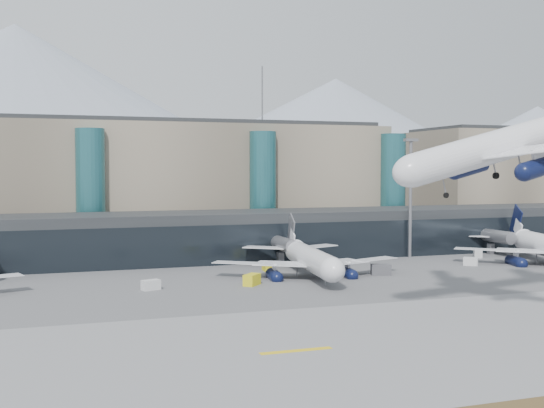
{
  "coord_description": "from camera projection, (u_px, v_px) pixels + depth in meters",
  "views": [
    {
      "loc": [
        -44.98,
        -81.16,
        19.21
      ],
      "look_at": [
        -6.84,
        32.0,
        12.96
      ],
      "focal_mm": 45.0,
      "sensor_mm": 36.0,
      "label": 1
    }
  ],
  "objects": [
    {
      "name": "veh_a",
      "position": [
        151.0,
        285.0,
        107.59
      ],
      "size": [
        3.18,
        2.42,
        1.59
      ],
      "primitive_type": "cube",
      "rotation": [
        0.0,
        0.0,
        0.33
      ],
      "color": "silver",
      "rests_on": "ground"
    },
    {
      "name": "terminal_east",
      "position": [
        528.0,
        181.0,
        206.82
      ],
      "size": [
        70.0,
        30.0,
        31.0
      ],
      "color": "gray",
      "rests_on": "ground"
    },
    {
      "name": "mountain_ridge",
      "position": [
        138.0,
        129.0,
        454.46
      ],
      "size": [
        910.0,
        400.0,
        110.0
      ],
      "color": "gray",
      "rests_on": "ground"
    },
    {
      "name": "veh_c",
      "position": [
        381.0,
        270.0,
        122.58
      ],
      "size": [
        3.89,
        2.77,
        1.95
      ],
      "primitive_type": "cube",
      "rotation": [
        0.0,
        0.0,
        -0.29
      ],
      "color": "#47474B",
      "rests_on": "ground"
    },
    {
      "name": "veh_d",
      "position": [
        478.0,
        253.0,
        146.85
      ],
      "size": [
        2.91,
        3.46,
        1.74
      ],
      "primitive_type": "cube",
      "rotation": [
        0.0,
        0.0,
        1.06
      ],
      "color": "silver",
      "rests_on": "ground"
    },
    {
      "name": "runway_strip",
      "position": [
        459.0,
        336.0,
        77.96
      ],
      "size": [
        400.0,
        40.0,
        0.04
      ],
      "primitive_type": "cube",
      "color": "slate",
      "rests_on": "ground"
    },
    {
      "name": "jet_parked_mid",
      "position": [
        307.0,
        251.0,
        122.62
      ],
      "size": [
        35.75,
        35.68,
        11.6
      ],
      "rotation": [
        0.0,
        0.0,
        1.44
      ],
      "color": "silver",
      "rests_on": "ground"
    },
    {
      "name": "concourse",
      "position": [
        264.0,
        235.0,
        146.52
      ],
      "size": [
        170.0,
        27.0,
        10.0
      ],
      "color": "black",
      "rests_on": "ground"
    },
    {
      "name": "hero_jet",
      "position": [
        517.0,
        134.0,
        87.8
      ],
      "size": [
        35.53,
        36.51,
        11.76
      ],
      "rotation": [
        0.0,
        -0.24,
        0.04
      ],
      "color": "silver",
      "rests_on": "ground"
    },
    {
      "name": "jet_parked_right",
      "position": [
        544.0,
        239.0,
        139.3
      ],
      "size": [
        37.81,
        39.29,
        12.61
      ],
      "rotation": [
        0.0,
        0.0,
        1.3
      ],
      "color": "silver",
      "rests_on": "ground"
    },
    {
      "name": "runway_markings",
      "position": [
        459.0,
        336.0,
        77.96
      ],
      "size": [
        128.0,
        1.0,
        0.02
      ],
      "color": "gold",
      "rests_on": "ground"
    },
    {
      "name": "terminal_main",
      "position": [
        128.0,
        184.0,
        168.54
      ],
      "size": [
        130.0,
        30.0,
        31.0
      ],
      "color": "gray",
      "rests_on": "ground"
    },
    {
      "name": "veh_h",
      "position": [
        252.0,
        280.0,
        111.86
      ],
      "size": [
        3.57,
        3.68,
        1.86
      ],
      "primitive_type": "cube",
      "rotation": [
        0.0,
        0.0,
        0.83
      ],
      "color": "gold",
      "rests_on": "ground"
    },
    {
      "name": "teal_towers",
      "position": [
        180.0,
        191.0,
        156.68
      ],
      "size": [
        116.4,
        19.4,
        46.0
      ],
      "color": "#235B62",
      "rests_on": "ground"
    },
    {
      "name": "ground",
      "position": [
        395.0,
        310.0,
        92.16
      ],
      "size": [
        900.0,
        900.0,
        0.0
      ],
      "primitive_type": "plane",
      "color": "#515154",
      "rests_on": "ground"
    },
    {
      "name": "veh_b",
      "position": [
        268.0,
        266.0,
        127.7
      ],
      "size": [
        1.91,
        2.93,
        1.64
      ],
      "primitive_type": "cube",
      "rotation": [
        0.0,
        0.0,
        1.51
      ],
      "color": "gold",
      "rests_on": "ground"
    },
    {
      "name": "lightmast_mid",
      "position": [
        410.0,
        191.0,
        146.4
      ],
      "size": [
        3.0,
        1.2,
        25.6
      ],
      "color": "slate",
      "rests_on": "ground"
    },
    {
      "name": "veh_g",
      "position": [
        471.0,
        261.0,
        134.73
      ],
      "size": [
        3.14,
        2.95,
        1.6
      ],
      "primitive_type": "cube",
      "rotation": [
        0.0,
        0.0,
        -0.67
      ],
      "color": "silver",
      "rests_on": "ground"
    }
  ]
}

